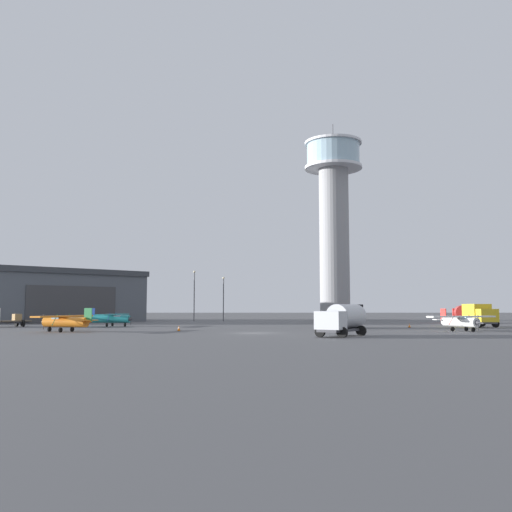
% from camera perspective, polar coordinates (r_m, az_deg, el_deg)
% --- Properties ---
extents(ground_plane, '(400.00, 400.00, 0.00)m').
position_cam_1_polar(ground_plane, '(59.53, -0.22, -7.96)').
color(ground_plane, '#545456').
extents(control_tower, '(12.13, 12.13, 41.86)m').
position_cam_1_polar(control_tower, '(118.09, 8.05, 4.71)').
color(control_tower, gray).
rests_on(control_tower, ground_plane).
extents(hangar, '(38.32, 37.72, 9.52)m').
position_cam_1_polar(hangar, '(112.12, -20.73, -3.92)').
color(hangar, '#4C5159').
rests_on(hangar, ground_plane).
extents(airplane_white, '(8.59, 6.77, 2.57)m').
position_cam_1_polar(airplane_white, '(67.75, 20.31, -6.30)').
color(airplane_white, white).
rests_on(airplane_white, ground_plane).
extents(airplane_teal, '(6.92, 8.84, 2.60)m').
position_cam_1_polar(airplane_teal, '(81.09, -14.82, -6.21)').
color(airplane_teal, teal).
rests_on(airplane_teal, ground_plane).
extents(airplane_orange, '(6.99, 8.85, 2.65)m').
position_cam_1_polar(airplane_orange, '(65.29, -19.05, -6.35)').
color(airplane_orange, orange).
rests_on(airplane_orange, ground_plane).
extents(truck_box_yellow, '(3.46, 6.03, 3.18)m').
position_cam_1_polar(truck_box_yellow, '(82.97, 22.09, -5.62)').
color(truck_box_yellow, '#38383D').
rests_on(truck_box_yellow, ground_plane).
extents(truck_fuel_tanker_silver, '(5.58, 6.52, 3.04)m').
position_cam_1_polar(truck_fuel_tanker_silver, '(53.06, 8.92, -6.43)').
color(truck_fuel_tanker_silver, '#38383D').
rests_on(truck_fuel_tanker_silver, ground_plane).
extents(truck_box_black, '(4.24, 6.56, 3.08)m').
position_cam_1_polar(truck_box_black, '(72.94, 9.14, -6.05)').
color(truck_box_black, '#38383D').
rests_on(truck_box_black, ground_plane).
extents(truck_fuel_tanker_red, '(4.13, 6.35, 3.02)m').
position_cam_1_polar(truck_fuel_tanker_red, '(100.07, 20.47, -5.58)').
color(truck_fuel_tanker_red, '#38383D').
rests_on(truck_fuel_tanker_red, ground_plane).
extents(light_post_west, '(0.44, 0.44, 8.63)m').
position_cam_1_polar(light_post_west, '(107.76, -3.39, -4.01)').
color(light_post_west, '#38383D').
rests_on(light_post_west, ground_plane).
extents(light_post_east, '(0.44, 0.44, 9.90)m').
position_cam_1_polar(light_post_east, '(109.22, -6.40, -3.66)').
color(light_post_east, '#38383D').
rests_on(light_post_east, ground_plane).
extents(traffic_cone_near_left, '(0.36, 0.36, 0.60)m').
position_cam_1_polar(traffic_cone_near_left, '(77.37, 15.57, -6.93)').
color(traffic_cone_near_left, black).
rests_on(traffic_cone_near_left, ground_plane).
extents(traffic_cone_near_right, '(0.36, 0.36, 0.65)m').
position_cam_1_polar(traffic_cone_near_right, '(64.58, -7.98, -7.41)').
color(traffic_cone_near_right, black).
rests_on(traffic_cone_near_right, ground_plane).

